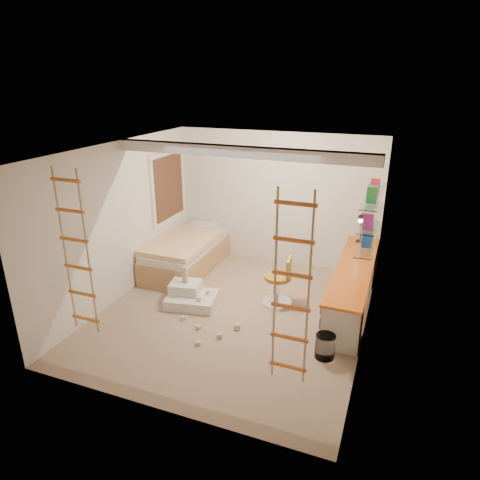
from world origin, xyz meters
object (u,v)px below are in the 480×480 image
at_px(bed, 186,254).
at_px(play_platform, 190,296).
at_px(desk, 352,286).
at_px(swivel_chair, 279,287).

bearing_deg(bed, play_platform, -59.62).
relative_size(desk, swivel_chair, 3.34).
distance_m(desk, play_platform, 2.65).
xyz_separation_m(desk, play_platform, (-2.50, -0.82, -0.27)).
bearing_deg(play_platform, desk, 18.24).
distance_m(desk, bed, 3.22).
height_order(swivel_chair, play_platform, swivel_chair).
distance_m(swivel_chair, play_platform, 1.47).
bearing_deg(swivel_chair, play_platform, -159.07).
height_order(bed, swivel_chair, swivel_chair).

